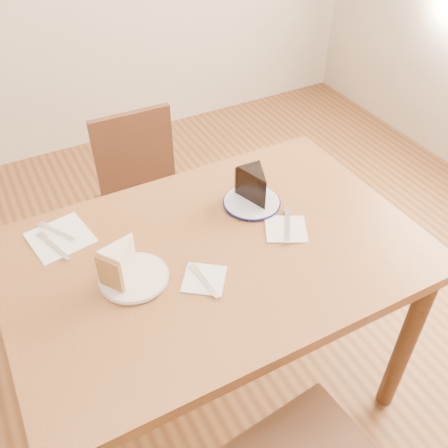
# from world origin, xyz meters

# --- Properties ---
(ground) EXTENTS (4.00, 4.00, 0.00)m
(ground) POSITION_xyz_m (0.00, 0.00, 0.00)
(ground) COLOR #472713
(ground) RESTS_ON ground
(table) EXTENTS (1.20, 0.80, 0.75)m
(table) POSITION_xyz_m (0.00, 0.00, 0.65)
(table) COLOR #542F17
(table) RESTS_ON ground
(chair_far) EXTENTS (0.40, 0.40, 0.80)m
(chair_far) POSITION_xyz_m (0.03, 0.68, 0.45)
(chair_far) COLOR black
(chair_far) RESTS_ON ground
(plate_cream) EXTENTS (0.18, 0.18, 0.01)m
(plate_cream) POSITION_xyz_m (-0.25, 0.00, 0.76)
(plate_cream) COLOR silver
(plate_cream) RESTS_ON table
(plate_navy) EXTENTS (0.18, 0.18, 0.01)m
(plate_navy) POSITION_xyz_m (0.20, 0.13, 0.76)
(plate_navy) COLOR white
(plate_navy) RESTS_ON table
(carrot_cake) EXTENTS (0.13, 0.12, 0.10)m
(carrot_cake) POSITION_xyz_m (-0.27, 0.02, 0.81)
(carrot_cake) COLOR #EEE2C5
(carrot_cake) RESTS_ON plate_cream
(chocolate_cake) EXTENTS (0.09, 0.12, 0.09)m
(chocolate_cake) POSITION_xyz_m (0.22, 0.13, 0.81)
(chocolate_cake) COLOR black
(chocolate_cake) RESTS_ON plate_navy
(napkin_cream) EXTENTS (0.16, 0.16, 0.00)m
(napkin_cream) POSITION_xyz_m (-0.08, -0.09, 0.75)
(napkin_cream) COLOR white
(napkin_cream) RESTS_ON table
(napkin_navy) EXTENTS (0.17, 0.17, 0.00)m
(napkin_navy) POSITION_xyz_m (0.23, -0.02, 0.75)
(napkin_navy) COLOR white
(napkin_navy) RESTS_ON table
(napkin_spare) EXTENTS (0.19, 0.19, 0.00)m
(napkin_spare) POSITION_xyz_m (-0.39, 0.26, 0.75)
(napkin_spare) COLOR white
(napkin_spare) RESTS_ON table
(fork_cream) EXTENTS (0.02, 0.14, 0.00)m
(fork_cream) POSITION_xyz_m (-0.09, -0.10, 0.76)
(fork_cream) COLOR silver
(fork_cream) RESTS_ON napkin_cream
(knife_navy) EXTENTS (0.11, 0.15, 0.00)m
(knife_navy) POSITION_xyz_m (0.24, -0.01, 0.76)
(knife_navy) COLOR silver
(knife_navy) RESTS_ON napkin_navy
(fork_spare) EXTENTS (0.08, 0.13, 0.00)m
(fork_spare) POSITION_xyz_m (-0.39, 0.29, 0.76)
(fork_spare) COLOR silver
(fork_spare) RESTS_ON napkin_spare
(knife_spare) EXTENTS (0.06, 0.16, 0.00)m
(knife_spare) POSITION_xyz_m (-0.41, 0.23, 0.76)
(knife_spare) COLOR silver
(knife_spare) RESTS_ON napkin_spare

